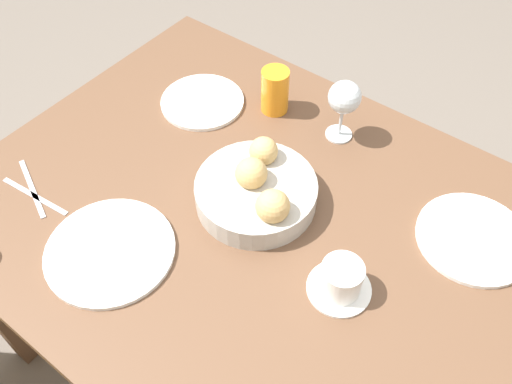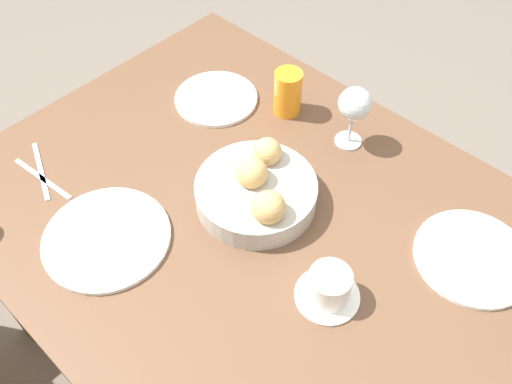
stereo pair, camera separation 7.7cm
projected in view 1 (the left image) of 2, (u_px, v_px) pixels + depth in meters
name	position (u px, v px, depth m)	size (l,w,h in m)	color
ground_plane	(267.00, 360.00, 1.68)	(10.00, 10.00, 0.00)	#6B6056
dining_table	(271.00, 248.00, 1.20)	(1.32, 0.95, 0.71)	brown
bread_basket	(257.00, 190.00, 1.14)	(0.26, 0.26, 0.11)	#B2ADA3
plate_near_left	(473.00, 238.00, 1.10)	(0.23, 0.23, 0.01)	white
plate_near_right	(202.00, 102.00, 1.37)	(0.21, 0.21, 0.01)	white
plate_far_center	(110.00, 251.00, 1.08)	(0.26, 0.26, 0.01)	white
juice_glass	(275.00, 91.00, 1.32)	(0.07, 0.07, 0.11)	orange
wine_glass	(344.00, 99.00, 1.22)	(0.08, 0.08, 0.16)	silver
coffee_cup	(341.00, 280.00, 1.01)	(0.12, 0.12, 0.07)	white
fork_silver	(32.00, 188.00, 1.19)	(0.18, 0.08, 0.00)	#B7B7BC
knife_silver	(35.00, 196.00, 1.18)	(0.19, 0.03, 0.00)	#B7B7BC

